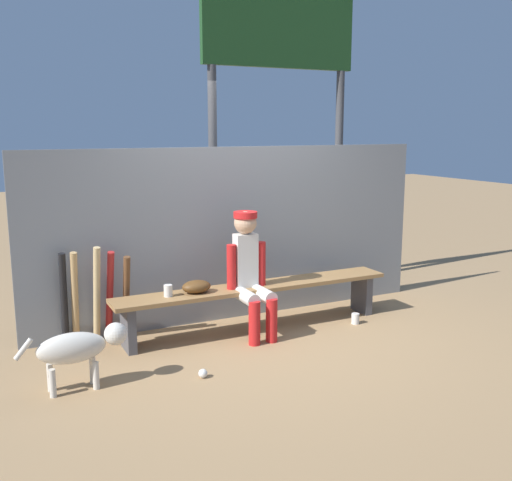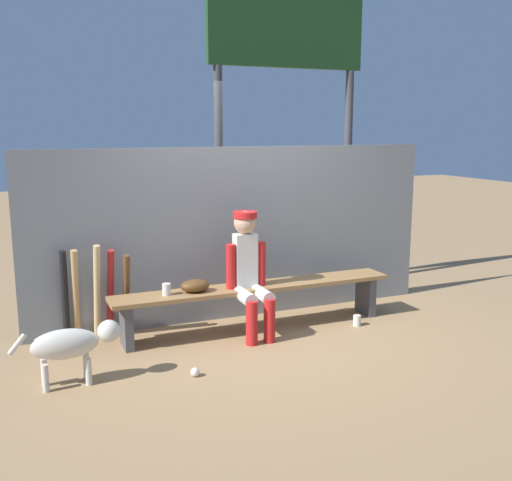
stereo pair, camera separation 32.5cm
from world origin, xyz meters
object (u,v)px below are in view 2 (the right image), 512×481
object	(u,v)px
bat_aluminum_red	(110,293)
baseball	(195,372)
dugout_bench	(256,294)
player_seated	(250,269)
cup_on_bench	(167,289)
dog	(72,344)
baseball_glove	(195,286)
bat_wood_natural	(97,292)
bat_aluminum_black	(65,296)
bat_wood_dark	(126,295)
bat_wood_tan	(76,295)
cup_on_ground	(357,320)
scoreboard	(292,69)

from	to	relation	value
bat_aluminum_red	baseball	distance (m)	1.37
dugout_bench	bat_aluminum_red	distance (m)	1.41
player_seated	cup_on_bench	world-z (taller)	player_seated
bat_aluminum_red	dog	bearing A→B (deg)	-114.95
baseball_glove	bat_wood_natural	bearing A→B (deg)	160.35
player_seated	baseball	distance (m)	1.26
bat_aluminum_black	baseball	bearing A→B (deg)	-54.90
player_seated	bat_wood_dark	distance (m)	1.21
bat_wood_tan	cup_on_ground	distance (m)	2.79
bat_aluminum_red	cup_on_bench	xyz separation A→B (m)	(0.46, -0.36, 0.08)
player_seated	baseball_glove	distance (m)	0.54
bat_aluminum_red	cup_on_ground	size ratio (longest dim) A/B	8.00
bat_wood_dark	bat_aluminum_black	distance (m)	0.56
bat_wood_natural	bat_wood_tan	bearing A→B (deg)	164.15
dugout_bench	bat_wood_tan	xyz separation A→B (m)	(-1.68, 0.36, 0.08)
baseball_glove	dog	xyz separation A→B (m)	(-1.20, -0.63, -0.18)
bat_aluminum_red	bat_wood_dark	bearing A→B (deg)	-26.68
baseball_glove	dugout_bench	bearing A→B (deg)	0.00
cup_on_bench	bat_aluminum_black	bearing A→B (deg)	156.69
baseball_glove	cup_on_ground	xyz separation A→B (m)	(1.62, -0.31, -0.46)
player_seated	baseball	xyz separation A→B (m)	(-0.79, -0.76, -0.62)
cup_on_ground	cup_on_bench	xyz separation A→B (m)	(-1.90, 0.31, 0.46)
baseball_glove	bat_wood_dark	size ratio (longest dim) A/B	0.34
dugout_bench	dog	bearing A→B (deg)	-160.90
player_seated	baseball_glove	bearing A→B (deg)	168.04
bat_wood_dark	bat_aluminum_black	xyz separation A→B (m)	(-0.55, 0.08, 0.03)
bat_wood_tan	dog	size ratio (longest dim) A/B	1.06
bat_wood_dark	baseball	xyz separation A→B (m)	(0.32, -1.16, -0.38)
bat_wood_dark	scoreboard	size ratio (longest dim) A/B	0.22
baseball_glove	cup_on_ground	bearing A→B (deg)	-10.70
dugout_bench	cup_on_ground	size ratio (longest dim) A/B	26.17
dugout_bench	bat_wood_tan	bearing A→B (deg)	167.83
dugout_bench	dog	xyz separation A→B (m)	(-1.83, -0.63, -0.03)
bat_wood_natural	cup_on_ground	distance (m)	2.59
baseball_glove	bat_wood_natural	xyz separation A→B (m)	(-0.87, 0.31, -0.05)
dugout_bench	cup_on_ground	distance (m)	1.08
bat_aluminum_black	baseball	distance (m)	1.57
bat_aluminum_black	scoreboard	world-z (taller)	scoreboard
cup_on_ground	scoreboard	bearing A→B (deg)	90.95
baseball_glove	bat_wood_natural	distance (m)	0.92
bat_aluminum_black	cup_on_ground	xyz separation A→B (m)	(2.77, -0.68, -0.39)
bat_wood_dark	baseball	size ratio (longest dim) A/B	11.22
bat_wood_dark	cup_on_ground	distance (m)	2.32
dugout_bench	scoreboard	size ratio (longest dim) A/B	0.76
bat_aluminum_red	cup_on_bench	bearing A→B (deg)	-38.51
cup_on_bench	dog	distance (m)	1.13
player_seated	bat_wood_tan	distance (m)	1.65
bat_wood_tan	bat_wood_natural	bearing A→B (deg)	-15.85
baseball_glove	dog	size ratio (longest dim) A/B	0.33
dugout_bench	baseball_glove	size ratio (longest dim) A/B	10.28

